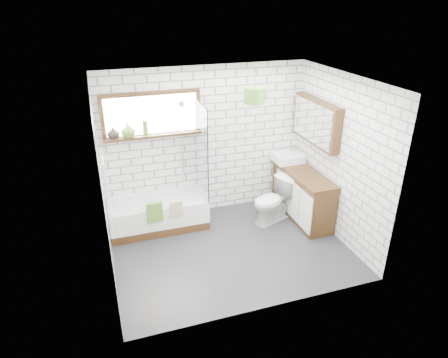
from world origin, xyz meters
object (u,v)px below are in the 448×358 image
object	(u,v)px
vanity	(302,194)
toilet	(273,201)
pendant	(254,95)
bathtub	(158,214)
basin	(288,157)

from	to	relation	value
vanity	toilet	distance (m)	0.54
toilet	pendant	world-z (taller)	pendant
pendant	bathtub	bearing A→B (deg)	174.14
bathtub	vanity	size ratio (longest dim) A/B	1.06
bathtub	pendant	xyz separation A→B (m)	(1.55, -0.16, 1.85)
vanity	basin	distance (m)	0.69
basin	pendant	xyz separation A→B (m)	(-0.77, -0.25, 1.20)
bathtub	vanity	bearing A→B (deg)	-9.46
vanity	basin	xyz separation A→B (m)	(-0.06, 0.48, 0.49)
vanity	bathtub	bearing A→B (deg)	170.54
bathtub	toilet	distance (m)	1.89
basin	pendant	distance (m)	1.44
vanity	toilet	xyz separation A→B (m)	(-0.53, 0.01, -0.04)
vanity	pendant	bearing A→B (deg)	164.03
bathtub	basin	xyz separation A→B (m)	(2.32, 0.09, 0.65)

